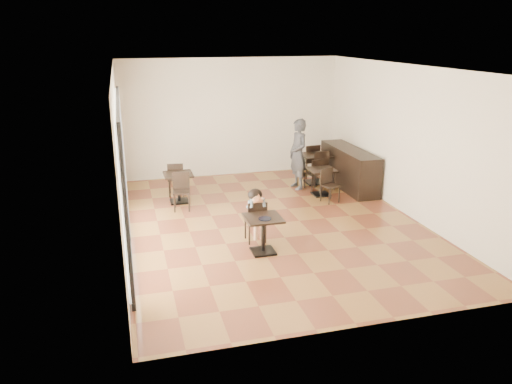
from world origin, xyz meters
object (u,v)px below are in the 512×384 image
object	(u,v)px
adult_patron	(298,154)
child_table	(263,235)
chair_left_b	(181,192)
cafe_table_back	(315,169)
chair_mid_b	(330,186)
chair_back_b	(325,171)
cafe_table_mid	(321,182)
chair_back_a	(310,161)
chair_mid_a	(313,174)
chair_left_a	(176,179)
child_chair	(255,221)
child	(255,215)
cafe_table_left	(179,188)

from	to	relation	value
adult_patron	child_table	bearing A→B (deg)	-35.40
adult_patron	chair_left_b	distance (m)	3.23
adult_patron	cafe_table_back	world-z (taller)	adult_patron
child_table	adult_patron	bearing A→B (deg)	61.63
chair_mid_b	chair_back_b	size ratio (longest dim) A/B	0.85
cafe_table_mid	chair_back_a	xyz separation A→B (m)	(0.28, 1.55, 0.14)
chair_mid_a	chair_left_a	world-z (taller)	chair_left_a
cafe_table_mid	cafe_table_back	distance (m)	1.02
cafe_table_mid	chair_mid_a	size ratio (longest dim) A/B	0.83
cafe_table_mid	chair_back_a	world-z (taller)	chair_back_a
child_chair	chair_left_b	size ratio (longest dim) A/B	0.98
chair_mid_a	chair_left_a	size ratio (longest dim) A/B	0.95
child_table	chair_mid_b	distance (m)	3.26
child_table	chair_back_b	xyz separation A→B (m)	(2.57, 3.31, 0.13)
child	chair_mid_a	size ratio (longest dim) A/B	1.30
child_table	child_chair	xyz separation A→B (m)	(0.00, 0.55, 0.07)
child	chair_back_b	xyz separation A→B (m)	(2.57, 2.76, -0.05)
child_table	cafe_table_mid	distance (m)	3.67
child_table	chair_left_a	bearing A→B (deg)	106.85
child_chair	chair_back_b	size ratio (longest dim) A/B	0.88
child_chair	adult_patron	world-z (taller)	adult_patron
chair_left_b	chair_back_a	bearing A→B (deg)	32.59
adult_patron	chair_mid_a	bearing A→B (deg)	61.52
chair_mid_a	chair_left_a	xyz separation A→B (m)	(-3.44, 0.37, 0.02)
cafe_table_mid	chair_mid_a	bearing A→B (deg)	90.00
chair_left_b	chair_back_b	bearing A→B (deg)	17.26
cafe_table_left	chair_back_a	xyz separation A→B (m)	(3.72, 1.18, 0.12)
child_chair	chair_back_a	size ratio (longest dim) A/B	0.88
cafe_table_back	child_table	bearing A→B (deg)	-123.17
cafe_table_mid	cafe_table_left	bearing A→B (deg)	173.91
child	chair_mid_a	xyz separation A→B (m)	(2.30, 2.86, -0.12)
chair_back_b	chair_mid_b	bearing A→B (deg)	-112.52
cafe_table_back	chair_mid_a	bearing A→B (deg)	-116.96
cafe_table_left	adult_patron	bearing A→B (deg)	6.13
child	cafe_table_left	world-z (taller)	child
cafe_table_mid	chair_left_a	world-z (taller)	chair_left_a
child	chair_back_b	world-z (taller)	child
chair_mid_a	cafe_table_left	bearing A→B (deg)	-14.04
chair_left_b	child_table	bearing A→B (deg)	-59.23
chair_left_b	cafe_table_mid	bearing A→B (deg)	10.69
child_table	cafe_table_back	bearing A→B (deg)	56.83
chair_back_a	chair_mid_a	bearing A→B (deg)	67.48
cafe_table_back	chair_back_b	xyz separation A→B (m)	(0.05, -0.55, 0.08)
child_chair	cafe_table_mid	bearing A→B (deg)	-134.78
cafe_table_back	chair_mid_a	xyz separation A→B (m)	(-0.23, -0.45, 0.01)
adult_patron	chair_mid_b	world-z (taller)	adult_patron
child_table	chair_back_b	size ratio (longest dim) A/B	0.73
child_chair	chair_left_a	xyz separation A→B (m)	(-1.15, 3.23, 0.01)
cafe_table_mid	cafe_table_back	bearing A→B (deg)	77.16
child_chair	chair_back_b	distance (m)	3.77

